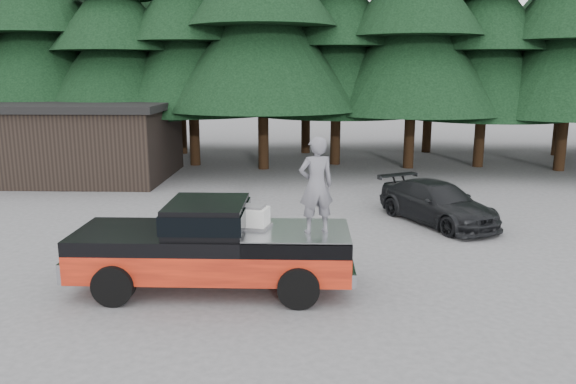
{
  "coord_description": "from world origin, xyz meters",
  "views": [
    {
      "loc": [
        1.07,
        -12.09,
        4.61
      ],
      "look_at": [
        0.66,
        0.0,
        1.99
      ],
      "focal_mm": 35.0,
      "sensor_mm": 36.0,
      "label": 1
    }
  ],
  "objects_px": {
    "pickup_truck": "(213,259)",
    "air_compressor": "(253,218)",
    "man_on_bed": "(316,185)",
    "utility_building": "(76,140)",
    "parked_car": "(437,203)"
  },
  "relations": [
    {
      "from": "pickup_truck",
      "to": "air_compressor",
      "type": "bearing_deg",
      "value": 8.0
    },
    {
      "from": "man_on_bed",
      "to": "pickup_truck",
      "type": "bearing_deg",
      "value": -20.87
    },
    {
      "from": "man_on_bed",
      "to": "utility_building",
      "type": "height_order",
      "value": "man_on_bed"
    },
    {
      "from": "man_on_bed",
      "to": "parked_car",
      "type": "distance_m",
      "value": 7.13
    },
    {
      "from": "man_on_bed",
      "to": "parked_car",
      "type": "height_order",
      "value": "man_on_bed"
    },
    {
      "from": "utility_building",
      "to": "parked_car",
      "type": "bearing_deg",
      "value": -26.72
    },
    {
      "from": "pickup_truck",
      "to": "utility_building",
      "type": "xyz_separation_m",
      "value": [
        -8.08,
        12.69,
        1.0
      ]
    },
    {
      "from": "pickup_truck",
      "to": "air_compressor",
      "type": "relative_size",
      "value": 9.78
    },
    {
      "from": "pickup_truck",
      "to": "parked_car",
      "type": "height_order",
      "value": "pickup_truck"
    },
    {
      "from": "pickup_truck",
      "to": "utility_building",
      "type": "height_order",
      "value": "utility_building"
    },
    {
      "from": "pickup_truck",
      "to": "man_on_bed",
      "type": "height_order",
      "value": "man_on_bed"
    },
    {
      "from": "pickup_truck",
      "to": "utility_building",
      "type": "bearing_deg",
      "value": 122.48
    },
    {
      "from": "air_compressor",
      "to": "utility_building",
      "type": "bearing_deg",
      "value": 137.73
    },
    {
      "from": "air_compressor",
      "to": "parked_car",
      "type": "xyz_separation_m",
      "value": [
        5.17,
        5.46,
        -0.91
      ]
    },
    {
      "from": "air_compressor",
      "to": "man_on_bed",
      "type": "xyz_separation_m",
      "value": [
        1.33,
        -0.3,
        0.79
      ]
    }
  ]
}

